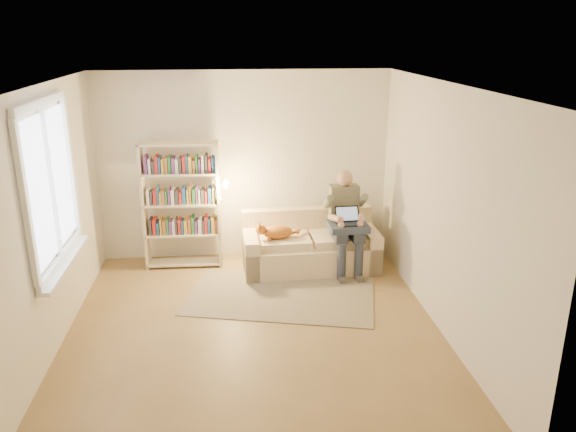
{
  "coord_description": "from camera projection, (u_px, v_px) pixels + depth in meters",
  "views": [
    {
      "loc": [
        -0.21,
        -5.36,
        3.09
      ],
      "look_at": [
        0.47,
        1.0,
        0.97
      ],
      "focal_mm": 35.0,
      "sensor_mm": 36.0,
      "label": 1
    }
  ],
  "objects": [
    {
      "name": "person",
      "position": [
        346.0,
        217.0,
        7.39
      ],
      "size": [
        0.4,
        0.63,
        1.35
      ],
      "rotation": [
        0.0,
        0.0,
        0.03
      ],
      "color": "#6D6E59",
      "rests_on": "sofa"
    },
    {
      "name": "rug",
      "position": [
        281.0,
        296.0,
        6.85
      ],
      "size": [
        2.49,
        1.82,
        0.01
      ],
      "primitive_type": "cube",
      "rotation": [
        0.0,
        0.0,
        -0.24
      ],
      "color": "gray",
      "rests_on": "floor"
    },
    {
      "name": "wall_left",
      "position": [
        46.0,
        224.0,
        5.44
      ],
      "size": [
        0.02,
        4.5,
        2.6
      ],
      "primitive_type": "cube",
      "color": "silver",
      "rests_on": "floor"
    },
    {
      "name": "wall_right",
      "position": [
        444.0,
        211.0,
        5.84
      ],
      "size": [
        0.02,
        4.5,
        2.6
      ],
      "primitive_type": "cube",
      "color": "silver",
      "rests_on": "floor"
    },
    {
      "name": "blanket",
      "position": [
        346.0,
        226.0,
        7.29
      ],
      "size": [
        0.51,
        0.42,
        0.09
      ],
      "primitive_type": "cube",
      "rotation": [
        0.0,
        0.0,
        0.03
      ],
      "color": "#2A344A",
      "rests_on": "person"
    },
    {
      "name": "wall_back",
      "position": [
        244.0,
        166.0,
        7.76
      ],
      "size": [
        4.0,
        0.02,
        2.6
      ],
      "primitive_type": "cube",
      "color": "silver",
      "rests_on": "floor"
    },
    {
      "name": "sofa",
      "position": [
        310.0,
        248.0,
        7.61
      ],
      "size": [
        1.82,
        0.86,
        0.76
      ],
      "rotation": [
        0.0,
        0.0,
        0.03
      ],
      "color": "beige",
      "rests_on": "floor"
    },
    {
      "name": "window",
      "position": [
        56.0,
        210.0,
        5.61
      ],
      "size": [
        0.12,
        1.52,
        1.69
      ],
      "color": "white",
      "rests_on": "wall_left"
    },
    {
      "name": "ceiling",
      "position": [
        249.0,
        85.0,
        5.23
      ],
      "size": [
        4.0,
        4.5,
        0.02
      ],
      "primitive_type": "cube",
      "color": "white",
      "rests_on": "wall_back"
    },
    {
      "name": "wall_front",
      "position": [
        268.0,
        330.0,
        3.51
      ],
      "size": [
        4.0,
        0.02,
        2.6
      ],
      "primitive_type": "cube",
      "color": "silver",
      "rests_on": "floor"
    },
    {
      "name": "laptop",
      "position": [
        346.0,
        219.0,
        7.26
      ],
      "size": [
        0.32,
        0.29,
        0.25
      ],
      "rotation": [
        0.0,
        0.0,
        0.03
      ],
      "color": "black",
      "rests_on": "blanket"
    },
    {
      "name": "bookshelf",
      "position": [
        182.0,
        199.0,
        7.45
      ],
      "size": [
        1.14,
        0.35,
        1.73
      ],
      "rotation": [
        0.0,
        0.0,
        -0.03
      ],
      "color": "beige",
      "rests_on": "floor"
    },
    {
      "name": "cat",
      "position": [
        279.0,
        231.0,
        7.35
      ],
      "size": [
        0.6,
        0.22,
        0.22
      ],
      "rotation": [
        0.0,
        0.0,
        0.03
      ],
      "color": "orange",
      "rests_on": "sofa"
    },
    {
      "name": "floor",
      "position": [
        254.0,
        332.0,
        6.05
      ],
      "size": [
        4.5,
        4.5,
        0.0
      ],
      "primitive_type": "plane",
      "color": "olive",
      "rests_on": "ground"
    }
  ]
}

